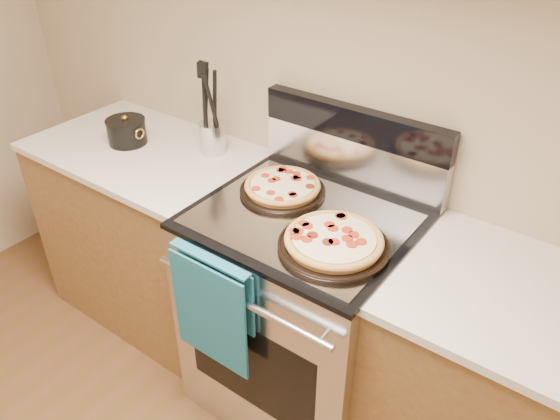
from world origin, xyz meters
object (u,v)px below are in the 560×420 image
Objects in this scene: pepperoni_pizza_back at (283,187)px; saucepan at (127,132)px; pepperoni_pizza_front at (334,242)px; range_body at (303,313)px; utensil_crock at (213,138)px.

pepperoni_pizza_back is 1.89× the size of saucepan.
pepperoni_pizza_back is 0.38m from pepperoni_pizza_front.
pepperoni_pizza_front is at bearing -6.92° from saucepan.
saucepan is at bearing 173.08° from pepperoni_pizza_front.
pepperoni_pizza_back is 0.82m from saucepan.
saucepan is (-1.15, 0.14, 0.01)m from pepperoni_pizza_front.
range_body is 2.85× the size of pepperoni_pizza_back.
range_body is 1.10m from saucepan.
pepperoni_pizza_front is (0.18, -0.11, 0.50)m from range_body.
saucepan reaches higher than pepperoni_pizza_front.
utensil_crock is 0.40m from saucepan.
utensil_crock is at bearing 159.37° from pepperoni_pizza_front.
utensil_crock is at bearing 165.76° from pepperoni_pizza_back.
pepperoni_pizza_back is 0.89× the size of pepperoni_pizza_front.
pepperoni_pizza_front is 0.84m from utensil_crock.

